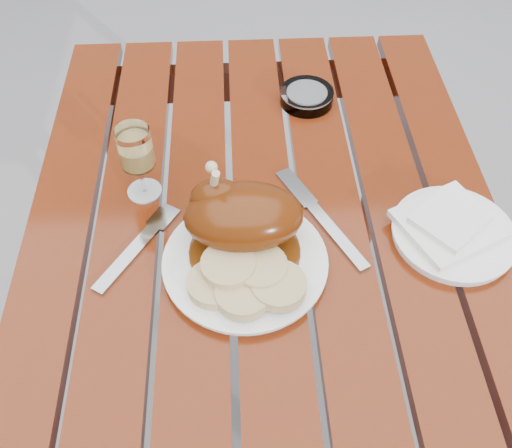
{
  "coord_description": "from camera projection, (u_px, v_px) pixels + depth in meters",
  "views": [
    {
      "loc": [
        -0.05,
        -0.56,
        1.49
      ],
      "look_at": [
        -0.02,
        0.03,
        0.78
      ],
      "focal_mm": 40.0,
      "sensor_mm": 36.0,
      "label": 1
    }
  ],
  "objects": [
    {
      "name": "dinner_plate",
      "position": [
        245.0,
        263.0,
        0.89
      ],
      "size": [
        0.28,
        0.28,
        0.02
      ],
      "primitive_type": "cylinder",
      "rotation": [
        0.0,
        0.0,
        0.09
      ],
      "color": "white",
      "rests_on": "table"
    },
    {
      "name": "table",
      "position": [
        264.0,
        354.0,
        1.21
      ],
      "size": [
        0.8,
        1.2,
        0.75
      ],
      "primitive_type": "cube",
      "color": "maroon",
      "rests_on": "ground"
    },
    {
      "name": "ashtray",
      "position": [
        307.0,
        97.0,
        1.15
      ],
      "size": [
        0.11,
        0.11,
        0.03
      ],
      "primitive_type": "cylinder",
      "rotation": [
        0.0,
        0.0,
        -0.01
      ],
      "color": "#B2B7BC",
      "rests_on": "table"
    },
    {
      "name": "wine_glass",
      "position": [
        138.0,
        163.0,
        0.95
      ],
      "size": [
        0.07,
        0.07,
        0.14
      ],
      "primitive_type": "cylinder",
      "rotation": [
        0.0,
        0.0,
        -0.21
      ],
      "color": "tan",
      "rests_on": "table"
    },
    {
      "name": "bread_dumplings",
      "position": [
        245.0,
        279.0,
        0.84
      ],
      "size": [
        0.18,
        0.13,
        0.03
      ],
      "color": "tan",
      "rests_on": "dinner_plate"
    },
    {
      "name": "ground",
      "position": [
        263.0,
        420.0,
        1.5
      ],
      "size": [
        60.0,
        60.0,
        0.0
      ],
      "primitive_type": "plane",
      "color": "slate",
      "rests_on": "ground"
    },
    {
      "name": "knife",
      "position": [
        327.0,
        224.0,
        0.95
      ],
      "size": [
        0.11,
        0.2,
        0.01
      ],
      "primitive_type": "cube",
      "rotation": [
        0.0,
        0.0,
        0.47
      ],
      "color": "gray",
      "rests_on": "table"
    },
    {
      "name": "side_plate",
      "position": [
        453.0,
        234.0,
        0.93
      ],
      "size": [
        0.23,
        0.23,
        0.02
      ],
      "primitive_type": "cylinder",
      "rotation": [
        0.0,
        0.0,
        0.13
      ],
      "color": "white",
      "rests_on": "table"
    },
    {
      "name": "napkin",
      "position": [
        448.0,
        224.0,
        0.93
      ],
      "size": [
        0.19,
        0.18,
        0.01
      ],
      "primitive_type": "cube",
      "rotation": [
        0.0,
        0.0,
        0.44
      ],
      "color": "white",
      "rests_on": "side_plate"
    },
    {
      "name": "fork",
      "position": [
        133.0,
        251.0,
        0.92
      ],
      "size": [
        0.12,
        0.17,
        0.01
      ],
      "primitive_type": "cube",
      "rotation": [
        0.0,
        0.0,
        -0.57
      ],
      "color": "gray",
      "rests_on": "table"
    },
    {
      "name": "roast_duck",
      "position": [
        240.0,
        215.0,
        0.88
      ],
      "size": [
        0.19,
        0.18,
        0.13
      ],
      "color": "#552709",
      "rests_on": "dinner_plate"
    }
  ]
}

